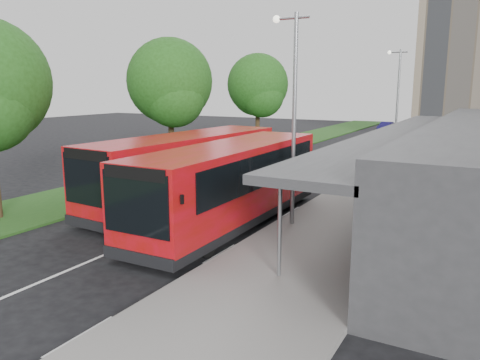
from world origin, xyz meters
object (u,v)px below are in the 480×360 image
object	(u,v)px
bus_second	(187,169)
litter_bin	(380,181)
lamp_post_far	(397,97)
bollard	(387,161)
car_far	(386,127)
car_near	(399,131)
tree_mid	(170,87)
tree_far	(258,89)
lamp_post_near	(292,107)
bus_main	(231,184)

from	to	relation	value
bus_second	litter_bin	world-z (taller)	bus_second
lamp_post_far	bollard	xyz separation A→B (m)	(0.62, -4.95, -4.13)
lamp_post_far	car_far	bearing A→B (deg)	103.27
bollard	car_near	xyz separation A→B (m)	(-3.21, 21.16, 0.09)
tree_mid	litter_bin	size ratio (longest dim) A/B	10.08
tree_mid	litter_bin	xyz separation A→B (m)	(12.80, 1.25, -4.88)
bus_second	litter_bin	xyz separation A→B (m)	(7.37, 7.28, -1.11)
bus_second	car_far	bearing A→B (deg)	93.06
bollard	car_far	size ratio (longest dim) A/B	0.24
tree_mid	bollard	bearing A→B (deg)	34.22
litter_bin	bollard	distance (m)	6.83
lamp_post_far	bollard	distance (m)	6.48
bus_second	litter_bin	size ratio (longest dim) A/B	14.00
lamp_post_far	bus_second	bearing A→B (deg)	-106.73
tree_mid	tree_far	world-z (taller)	tree_mid
tree_far	litter_bin	bearing A→B (deg)	-40.04
tree_far	car_near	size ratio (longest dim) A/B	2.07
tree_far	lamp_post_far	xyz separation A→B (m)	(11.13, 0.95, -0.59)
tree_far	car_far	size ratio (longest dim) A/B	2.22
tree_far	car_far	distance (m)	24.37
lamp_post_near	bollard	bearing A→B (deg)	87.63
lamp_post_far	car_far	distance (m)	23.21
tree_mid	bus_main	distance (m)	12.48
bus_main	lamp_post_far	bearing A→B (deg)	83.37
litter_bin	lamp_post_near	bearing A→B (deg)	-101.37
car_far	bus_second	bearing A→B (deg)	-86.82
tree_far	lamp_post_near	size ratio (longest dim) A/B	1.03
lamp_post_far	tree_mid	bearing A→B (deg)	-130.68
bus_main	car_far	size ratio (longest dim) A/B	3.10
tree_mid	lamp_post_near	bearing A→B (deg)	-32.36
bus_main	car_far	xyz separation A→B (m)	(-3.02, 43.06, -1.05)
lamp_post_far	car_far	xyz separation A→B (m)	(-5.24, 22.23, -4.11)
tree_far	bus_second	distance (m)	19.17
lamp_post_far	bus_main	distance (m)	21.17
lamp_post_near	bus_second	size ratio (longest dim) A/B	0.68
lamp_post_far	bus_main	size ratio (longest dim) A/B	0.70
tree_far	litter_bin	xyz separation A→B (m)	(12.80, -10.75, -4.73)
bus_main	car_far	world-z (taller)	bus_main
tree_far	litter_bin	distance (m)	17.37
bus_second	bollard	xyz separation A→B (m)	(6.33, 14.02, -1.09)
litter_bin	bollard	size ratio (longest dim) A/B	0.96
car_near	lamp_post_near	bearing A→B (deg)	-65.92
car_far	car_near	bearing A→B (deg)	-62.43
bollard	car_near	size ratio (longest dim) A/B	0.22
lamp_post_near	lamp_post_far	world-z (taller)	same
bus_second	car_far	world-z (taller)	bus_second
tree_far	lamp_post_far	size ratio (longest dim) A/B	1.03
bus_main	tree_mid	bearing A→B (deg)	137.95
lamp_post_far	bollard	size ratio (longest dim) A/B	9.13
tree_far	bollard	bearing A→B (deg)	-18.82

